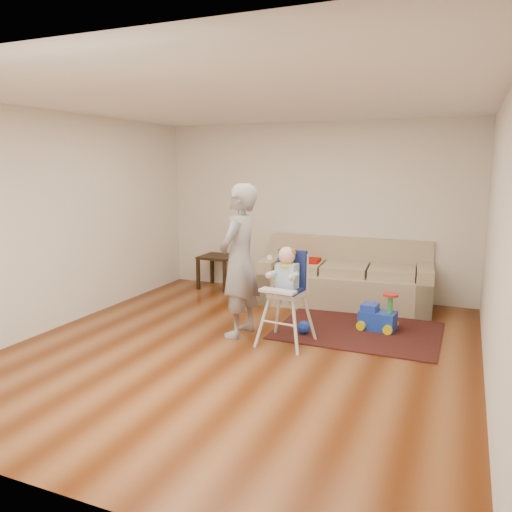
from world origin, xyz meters
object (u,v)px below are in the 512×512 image
at_px(high_chair, 286,298).
at_px(adult, 239,261).
at_px(side_table, 218,272).
at_px(sofa, 345,272).
at_px(toy_ball, 304,327).
at_px(ride_on_toy, 378,310).

relative_size(high_chair, adult, 0.63).
height_order(side_table, adult, adult).
distance_m(side_table, adult, 2.50).
distance_m(sofa, toy_ball, 1.62).
height_order(sofa, ride_on_toy, sofa).
bearing_deg(sofa, ride_on_toy, -62.45).
height_order(high_chair, adult, adult).
height_order(toy_ball, adult, adult).
height_order(side_table, toy_ball, side_table).
xyz_separation_m(side_table, toy_ball, (2.06, -1.73, -0.18)).
relative_size(sofa, toy_ball, 16.02).
bearing_deg(ride_on_toy, adult, -145.55).
distance_m(high_chair, adult, 0.73).
bearing_deg(high_chair, ride_on_toy, 50.64).
bearing_deg(toy_ball, high_chair, -104.16).
bearing_deg(side_table, ride_on_toy, -22.76).
bearing_deg(high_chair, sofa, 88.54).
xyz_separation_m(sofa, ride_on_toy, (0.66, -1.04, -0.22)).
relative_size(sofa, high_chair, 2.20).
height_order(ride_on_toy, high_chair, high_chair).
distance_m(ride_on_toy, toy_ball, 0.97).
relative_size(sofa, adult, 1.38).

